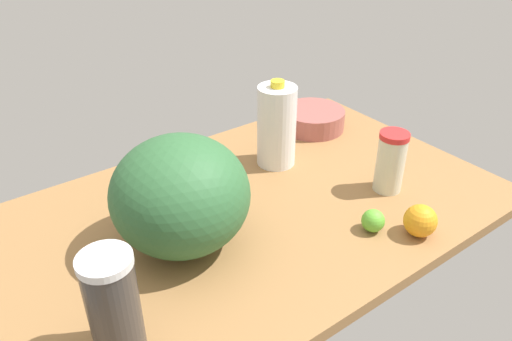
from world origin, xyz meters
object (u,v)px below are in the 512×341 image
(watermelon, at_px, (180,195))
(mixing_bowl, at_px, (313,119))
(shaker_bottle, at_px, (113,305))
(lime_beside_bowl, at_px, (373,221))
(tumbler_cup, at_px, (391,162))
(orange_near_front, at_px, (420,221))
(milk_jug, at_px, (277,126))

(watermelon, relative_size, mixing_bowl, 1.48)
(shaker_bottle, height_order, lime_beside_bowl, shaker_bottle)
(shaker_bottle, relative_size, tumbler_cup, 1.25)
(watermelon, distance_m, orange_near_front, 0.53)
(shaker_bottle, height_order, watermelon, watermelon)
(shaker_bottle, relative_size, watermelon, 0.68)
(mixing_bowl, bearing_deg, orange_near_front, -107.39)
(shaker_bottle, relative_size, milk_jug, 0.83)
(tumbler_cup, xyz_separation_m, orange_near_front, (-0.09, -0.17, -0.04))
(milk_jug, bearing_deg, lime_beside_bowl, -92.23)
(tumbler_cup, height_order, lime_beside_bowl, tumbler_cup)
(shaker_bottle, distance_m, mixing_bowl, 0.94)
(orange_near_front, bearing_deg, tumbler_cup, 62.45)
(watermelon, height_order, mixing_bowl, watermelon)
(milk_jug, relative_size, lime_beside_bowl, 4.57)
(shaker_bottle, bearing_deg, mixing_bowl, 27.68)
(watermelon, xyz_separation_m, mixing_bowl, (0.60, 0.25, -0.09))
(lime_beside_bowl, relative_size, orange_near_front, 0.71)
(tumbler_cup, xyz_separation_m, lime_beside_bowl, (-0.16, -0.10, -0.05))
(orange_near_front, bearing_deg, milk_jug, 97.47)
(watermelon, relative_size, tumbler_cup, 1.83)
(milk_jug, xyz_separation_m, orange_near_front, (0.06, -0.44, -0.08))
(mixing_bowl, bearing_deg, watermelon, -157.09)
(watermelon, bearing_deg, shaker_bottle, -141.41)
(orange_near_front, bearing_deg, shaker_bottle, 170.94)
(shaker_bottle, height_order, tumbler_cup, shaker_bottle)
(watermelon, distance_m, mixing_bowl, 0.66)
(tumbler_cup, bearing_deg, orange_near_front, -117.55)
(lime_beside_bowl, distance_m, orange_near_front, 0.10)
(watermelon, distance_m, lime_beside_bowl, 0.43)
(mixing_bowl, distance_m, orange_near_front, 0.56)
(milk_jug, distance_m, orange_near_front, 0.45)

